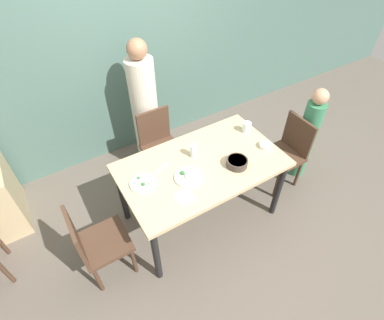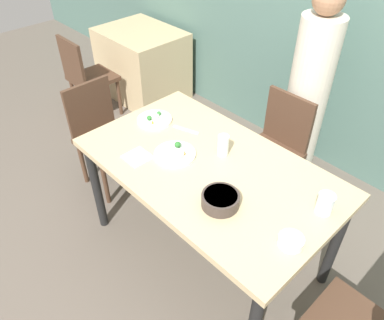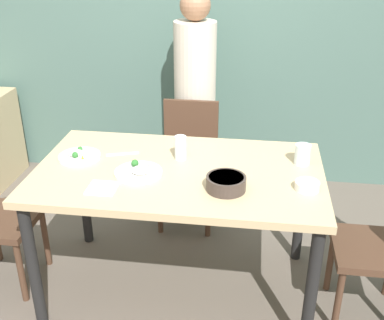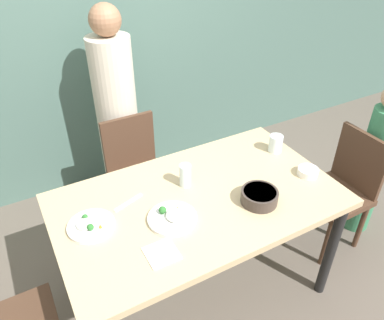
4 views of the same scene
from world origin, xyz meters
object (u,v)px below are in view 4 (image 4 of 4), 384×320
(person_adult, at_px, (118,120))
(glass_water_tall, at_px, (276,144))
(bowl_curry, at_px, (259,196))
(plate_rice_adult, at_px, (90,225))
(chair_child_spot, at_px, (341,188))
(chair_adult_spot, at_px, (137,172))
(person_child, at_px, (373,165))

(person_adult, xyz_separation_m, glass_water_tall, (0.70, -0.94, 0.11))
(glass_water_tall, bearing_deg, bowl_curry, -138.43)
(person_adult, relative_size, plate_rice_adult, 6.82)
(chair_child_spot, height_order, person_adult, person_adult)
(plate_rice_adult, bearing_deg, chair_adult_spot, 55.04)
(chair_adult_spot, relative_size, person_child, 0.74)
(person_adult, height_order, plate_rice_adult, person_adult)
(plate_rice_adult, bearing_deg, bowl_curry, -16.24)
(person_child, bearing_deg, bowl_curry, -173.96)
(chair_adult_spot, xyz_separation_m, chair_child_spot, (1.15, -0.84, 0.00))
(chair_adult_spot, height_order, plate_rice_adult, chair_adult_spot)
(chair_child_spot, bearing_deg, person_adult, -135.39)
(chair_adult_spot, xyz_separation_m, person_child, (1.42, -0.84, 0.09))
(plate_rice_adult, bearing_deg, person_child, -3.65)
(person_child, bearing_deg, chair_adult_spot, 149.44)
(chair_child_spot, xyz_separation_m, glass_water_tall, (-0.45, 0.22, 0.37))
(person_child, bearing_deg, plate_rice_adult, 176.35)
(chair_adult_spot, bearing_deg, glass_water_tall, -41.48)
(chair_child_spot, height_order, plate_rice_adult, chair_child_spot)
(chair_child_spot, distance_m, glass_water_tall, 0.62)
(person_adult, bearing_deg, person_child, -39.27)
(chair_child_spot, distance_m, bowl_curry, 0.90)
(person_adult, xyz_separation_m, bowl_curry, (0.32, -1.28, 0.09))
(person_adult, xyz_separation_m, person_child, (1.42, -1.16, -0.17))
(chair_adult_spot, bearing_deg, chair_child_spot, -36.21)
(person_child, xyz_separation_m, glass_water_tall, (-0.72, 0.22, 0.28))
(chair_adult_spot, height_order, chair_child_spot, same)
(chair_adult_spot, height_order, bowl_curry, chair_adult_spot)
(bowl_curry, height_order, glass_water_tall, glass_water_tall)
(plate_rice_adult, xyz_separation_m, glass_water_tall, (1.20, 0.10, 0.04))
(person_child, bearing_deg, chair_child_spot, 180.00)
(glass_water_tall, bearing_deg, person_adult, 126.63)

